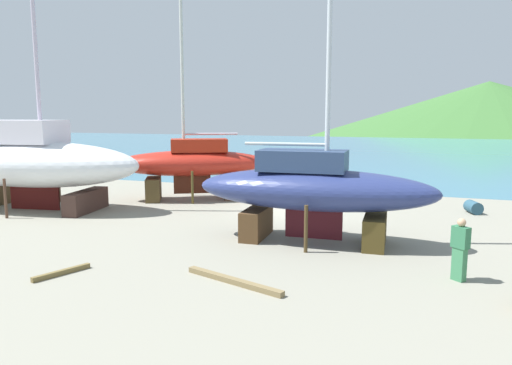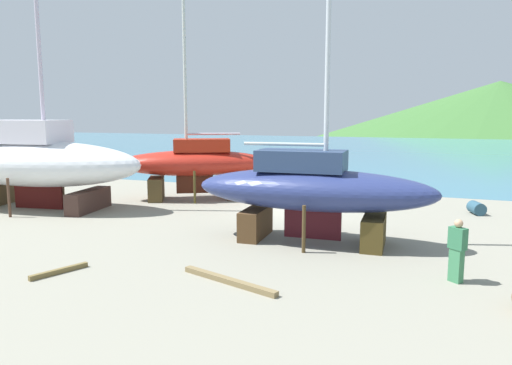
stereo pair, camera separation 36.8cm
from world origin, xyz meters
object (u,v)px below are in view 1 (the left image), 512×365
Objects in this scene: sailboat_mid_port at (192,163)px; sailboat_small_center at (32,162)px; barrel_rust_far at (473,207)px; sailboat_large_starboard at (313,189)px; worker at (460,249)px; barrel_tipped_right at (41,181)px.

sailboat_small_center is at bearing 12.70° from sailboat_mid_port.
sailboat_mid_port reaches higher than barrel_rust_far.
worker is at bearing -32.20° from sailboat_large_starboard.
barrel_tipped_right is (-23.42, -0.63, 0.17)m from barrel_rust_far.
worker is at bearing 117.34° from sailboat_mid_port.
barrel_rust_far is (19.09, 5.66, -1.93)m from sailboat_small_center.
barrel_rust_far is (5.73, 6.95, -1.58)m from sailboat_large_starboard.
barrel_tipped_right is at bearing 158.12° from sailboat_large_starboard.
worker is (17.86, -3.89, -1.33)m from sailboat_small_center.
sailboat_mid_port is 0.84× the size of sailboat_small_center.
worker reaches higher than barrel_rust_far.
barrel_tipped_right is (-4.34, 5.04, -1.76)m from sailboat_small_center.
sailboat_small_center is at bearing -49.27° from barrel_tipped_right.
sailboat_small_center reaches higher than sailboat_mid_port.
worker is (4.51, -2.60, -0.98)m from sailboat_large_starboard.
sailboat_large_starboard is 1.11× the size of sailboat_mid_port.
sailboat_large_starboard is 13.42m from sailboat_small_center.
sailboat_mid_port is 13.47m from barrel_rust_far.
sailboat_mid_port is (-7.61, 6.07, 0.02)m from sailboat_large_starboard.
worker is 9.65m from barrel_rust_far.
sailboat_small_center is 9.37× the size of worker.
sailboat_mid_port reaches higher than barrel_tipped_right.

